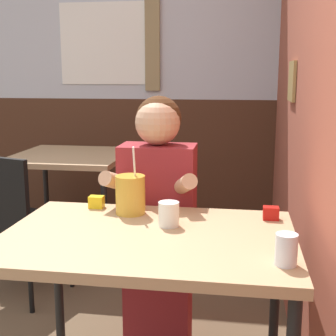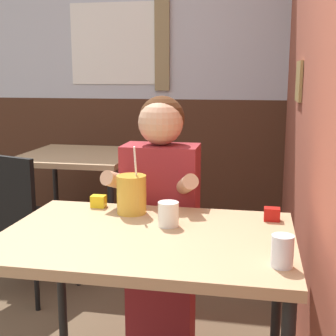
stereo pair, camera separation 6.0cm
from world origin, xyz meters
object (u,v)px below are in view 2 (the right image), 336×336
object	(u,v)px
main_table	(147,254)
person_seated	(161,220)
chair_near_window	(23,214)
background_table	(79,165)
cocktail_pitcher	(132,194)

from	to	relation	value
main_table	person_seated	distance (m)	0.51
main_table	chair_near_window	xyz separation A→B (m)	(-0.95, 0.87, -0.17)
background_table	person_seated	xyz separation A→B (m)	(0.82, -1.05, -0.03)
person_seated	background_table	bearing A→B (deg)	127.84
chair_near_window	background_table	bearing A→B (deg)	100.82
background_table	cocktail_pitcher	bearing A→B (deg)	-60.43
main_table	person_seated	xyz separation A→B (m)	(-0.05, 0.51, -0.04)
background_table	cocktail_pitcher	xyz separation A→B (m)	(0.75, -1.33, 0.16)
cocktail_pitcher	main_table	bearing A→B (deg)	-63.39
background_table	person_seated	size ratio (longest dim) A/B	0.64
chair_near_window	cocktail_pitcher	distance (m)	1.10
main_table	chair_near_window	bearing A→B (deg)	137.35
chair_near_window	cocktail_pitcher	bearing A→B (deg)	-20.34
main_table	background_table	size ratio (longest dim) A/B	1.33
person_seated	cocktail_pitcher	bearing A→B (deg)	-102.67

